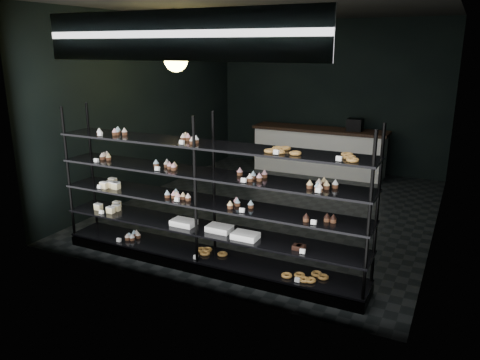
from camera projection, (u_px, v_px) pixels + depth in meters
The scene contains 5 objects.
room at pixel (278, 114), 7.53m from camera, with size 5.01×6.01×3.20m.
display_shelf at pixel (204, 219), 5.67m from camera, with size 4.00×0.50×1.91m.
signage at pixel (173, 35), 4.69m from camera, with size 3.30×0.05×0.50m.
pendant_lamp at pixel (176, 60), 6.85m from camera, with size 0.34×0.34×0.90m.
service_counter at pixel (319, 150), 10.00m from camera, with size 2.85×0.65×1.23m.
Camera 1 is at (2.76, -7.04, 2.64)m, focal length 35.00 mm.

